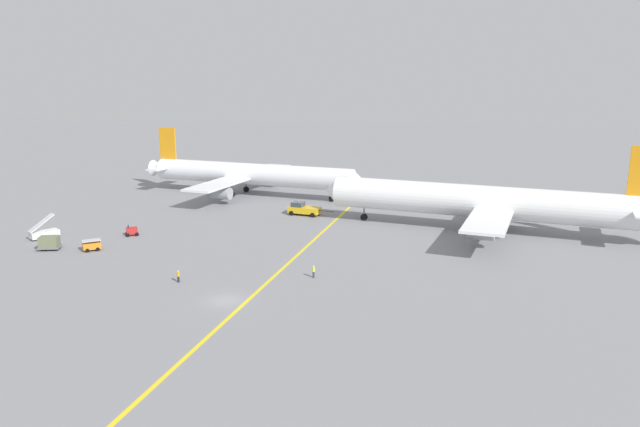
% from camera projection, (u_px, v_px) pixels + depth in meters
% --- Properties ---
extents(ground_plane, '(600.00, 600.00, 0.00)m').
position_uv_depth(ground_plane, '(226.00, 301.00, 70.06)').
color(ground_plane, gray).
extents(taxiway_stripe, '(10.88, 119.59, 0.01)m').
position_uv_depth(taxiway_stripe, '(275.00, 276.00, 79.03)').
color(taxiway_stripe, yellow).
rests_on(taxiway_stripe, ground).
extents(airliner_at_gate_left, '(53.95, 40.69, 14.98)m').
position_uv_depth(airliner_at_gate_left, '(250.00, 174.00, 133.51)').
color(airliner_at_gate_left, white).
rests_on(airliner_at_gate_left, ground).
extents(airliner_being_pushed, '(57.99, 39.62, 15.95)m').
position_uv_depth(airliner_being_pushed, '(483.00, 202.00, 101.19)').
color(airliner_being_pushed, white).
rests_on(airliner_being_pushed, ground).
extents(pushback_tug, '(9.54, 3.96, 2.82)m').
position_uv_depth(pushback_tug, '(304.00, 209.00, 114.61)').
color(pushback_tug, gold).
rests_on(pushback_tug, ground).
extents(gse_baggage_cart_trailing, '(3.12, 2.92, 1.71)m').
position_uv_depth(gse_baggage_cart_trailing, '(92.00, 245.00, 90.49)').
color(gse_baggage_cart_trailing, orange).
rests_on(gse_baggage_cart_trailing, ground).
extents(gse_gpu_cart_small, '(2.63, 2.49, 1.90)m').
position_uv_depth(gse_gpu_cart_small, '(132.00, 231.00, 99.37)').
color(gse_gpu_cart_small, red).
rests_on(gse_gpu_cart_small, ground).
extents(gse_stair_truck_yellow, '(4.20, 4.84, 4.06)m').
position_uv_depth(gse_stair_truck_yellow, '(44.00, 233.00, 97.46)').
color(gse_stair_truck_yellow, silver).
rests_on(gse_stair_truck_yellow, ground).
extents(gse_container_dolly_flat, '(3.69, 3.02, 2.15)m').
position_uv_depth(gse_container_dolly_flat, '(49.00, 242.00, 90.91)').
color(gse_container_dolly_flat, slate).
rests_on(gse_container_dolly_flat, ground).
extents(ground_crew_wing_walker_right, '(0.36, 0.36, 1.71)m').
position_uv_depth(ground_crew_wing_walker_right, '(314.00, 271.00, 78.01)').
color(ground_crew_wing_walker_right, '#2D3351').
rests_on(ground_crew_wing_walker_right, ground).
extents(ground_crew_marshaller_foreground, '(0.36, 0.36, 1.60)m').
position_uv_depth(ground_crew_marshaller_foreground, '(178.00, 276.00, 76.28)').
color(ground_crew_marshaller_foreground, black).
rests_on(ground_crew_marshaller_foreground, ground).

